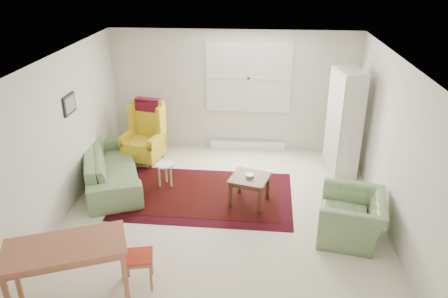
# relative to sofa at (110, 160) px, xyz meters

# --- Properties ---
(room) EXTENTS (5.04, 5.54, 2.51)m
(room) POSITION_rel_sofa_xyz_m (2.12, -0.77, 0.80)
(room) COLOR beige
(room) RESTS_ON ground
(rug) EXTENTS (3.02, 1.98, 0.03)m
(rug) POSITION_rel_sofa_xyz_m (1.74, -0.34, -0.44)
(rug) COLOR black
(rug) RESTS_ON ground
(sofa) EXTENTS (1.64, 2.42, 0.91)m
(sofa) POSITION_rel_sofa_xyz_m (0.00, 0.00, 0.00)
(sofa) COLOR #6B885B
(sofa) RESTS_ON ground
(armchair) EXTENTS (1.08, 1.19, 0.80)m
(armchair) POSITION_rel_sofa_xyz_m (4.01, -1.34, -0.05)
(armchair) COLOR #6B885B
(armchair) RESTS_ON ground
(wingback_chair) EXTENTS (0.85, 0.89, 1.22)m
(wingback_chair) POSITION_rel_sofa_xyz_m (0.35, 0.95, 0.16)
(wingback_chair) COLOR gold
(wingback_chair) RESTS_ON ground
(coffee_table) EXTENTS (0.74, 0.74, 0.49)m
(coffee_table) POSITION_rel_sofa_xyz_m (2.51, -0.50, -0.21)
(coffee_table) COLOR #472815
(coffee_table) RESTS_ON ground
(stool) EXTENTS (0.44, 0.44, 0.45)m
(stool) POSITION_rel_sofa_xyz_m (1.00, -0.04, -0.23)
(stool) COLOR white
(stool) RESTS_ON ground
(cabinet) EXTENTS (0.55, 0.85, 1.98)m
(cabinet) POSITION_rel_sofa_xyz_m (4.20, 0.80, 0.54)
(cabinet) COLOR silver
(cabinet) RESTS_ON ground
(desk) EXTENTS (1.49, 1.12, 0.85)m
(desk) POSITION_rel_sofa_xyz_m (0.50, -3.01, -0.03)
(desk) COLOR #AC6445
(desk) RESTS_ON ground
(desk_chair) EXTENTS (0.44, 0.44, 0.85)m
(desk_chair) POSITION_rel_sofa_xyz_m (1.19, -2.60, -0.03)
(desk_chair) COLOR #AC6445
(desk_chair) RESTS_ON ground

